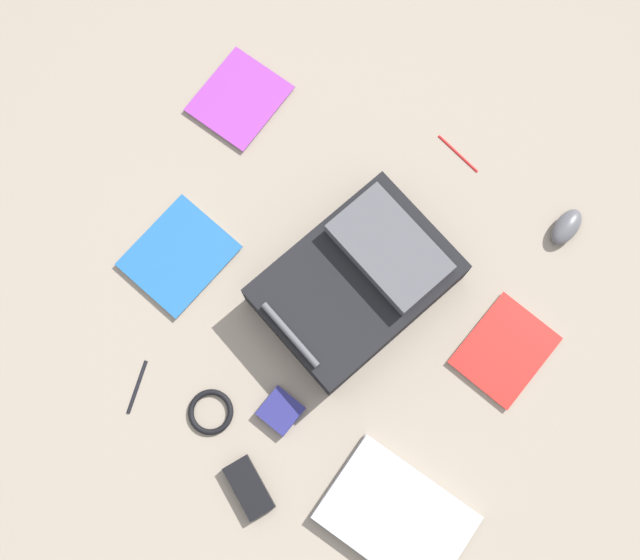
{
  "coord_description": "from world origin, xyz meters",
  "views": [
    {
      "loc": [
        -0.18,
        0.31,
        1.92
      ],
      "look_at": [
        0.05,
        -0.04,
        0.02
      ],
      "focal_mm": 43.49,
      "sensor_mm": 36.0,
      "label": 1
    }
  ],
  "objects_px": {
    "book_red": "(505,350)",
    "pen_blue": "(458,153)",
    "laptop": "(396,517)",
    "cable_coil": "(211,412)",
    "book_blue": "(179,256)",
    "earbud_pouch": "(281,411)",
    "computer_mouse": "(566,227)",
    "book_manual": "(240,99)",
    "power_brick": "(249,488)",
    "backpack": "(359,280)",
    "pen_black": "(137,387)"
  },
  "relations": [
    {
      "from": "laptop",
      "to": "cable_coil",
      "type": "relative_size",
      "value": 3.11
    },
    {
      "from": "book_manual",
      "to": "pen_blue",
      "type": "bearing_deg",
      "value": -161.94
    },
    {
      "from": "computer_mouse",
      "to": "cable_coil",
      "type": "xyz_separation_m",
      "value": [
        0.5,
        0.88,
        -0.01
      ]
    },
    {
      "from": "power_brick",
      "to": "earbud_pouch",
      "type": "distance_m",
      "value": 0.19
    },
    {
      "from": "backpack",
      "to": "book_blue",
      "type": "bearing_deg",
      "value": 23.29
    },
    {
      "from": "book_blue",
      "to": "earbud_pouch",
      "type": "xyz_separation_m",
      "value": [
        -0.43,
        0.18,
        0.01
      ]
    },
    {
      "from": "computer_mouse",
      "to": "book_blue",
      "type": "bearing_deg",
      "value": 41.76
    },
    {
      "from": "book_manual",
      "to": "computer_mouse",
      "type": "bearing_deg",
      "value": -170.22
    },
    {
      "from": "book_blue",
      "to": "pen_blue",
      "type": "height_order",
      "value": "book_blue"
    },
    {
      "from": "cable_coil",
      "to": "power_brick",
      "type": "height_order",
      "value": "power_brick"
    },
    {
      "from": "book_red",
      "to": "pen_blue",
      "type": "distance_m",
      "value": 0.53
    },
    {
      "from": "book_manual",
      "to": "pen_black",
      "type": "distance_m",
      "value": 0.8
    },
    {
      "from": "backpack",
      "to": "power_brick",
      "type": "distance_m",
      "value": 0.56
    },
    {
      "from": "power_brick",
      "to": "pen_black",
      "type": "xyz_separation_m",
      "value": [
        0.37,
        -0.05,
        -0.01
      ]
    },
    {
      "from": "book_manual",
      "to": "pen_blue",
      "type": "relative_size",
      "value": 1.71
    },
    {
      "from": "laptop",
      "to": "computer_mouse",
      "type": "distance_m",
      "value": 0.84
    },
    {
      "from": "book_blue",
      "to": "pen_blue",
      "type": "distance_m",
      "value": 0.77
    },
    {
      "from": "book_red",
      "to": "power_brick",
      "type": "bearing_deg",
      "value": 60.56
    },
    {
      "from": "book_blue",
      "to": "pen_blue",
      "type": "bearing_deg",
      "value": -125.95
    },
    {
      "from": "computer_mouse",
      "to": "power_brick",
      "type": "relative_size",
      "value": 0.78
    },
    {
      "from": "laptop",
      "to": "earbud_pouch",
      "type": "distance_m",
      "value": 0.37
    },
    {
      "from": "book_red",
      "to": "cable_coil",
      "type": "bearing_deg",
      "value": 44.64
    },
    {
      "from": "laptop",
      "to": "computer_mouse",
      "type": "xyz_separation_m",
      "value": [
        0.01,
        -0.84,
        0.01
      ]
    },
    {
      "from": "backpack",
      "to": "book_red",
      "type": "xyz_separation_m",
      "value": [
        -0.39,
        -0.06,
        -0.06
      ]
    },
    {
      "from": "book_red",
      "to": "pen_blue",
      "type": "height_order",
      "value": "book_red"
    },
    {
      "from": "book_manual",
      "to": "book_red",
      "type": "relative_size",
      "value": 0.95
    },
    {
      "from": "cable_coil",
      "to": "pen_black",
      "type": "distance_m",
      "value": 0.19
    },
    {
      "from": "cable_coil",
      "to": "pen_blue",
      "type": "relative_size",
      "value": 0.79
    },
    {
      "from": "book_manual",
      "to": "pen_black",
      "type": "bearing_deg",
      "value": 105.72
    },
    {
      "from": "computer_mouse",
      "to": "pen_blue",
      "type": "distance_m",
      "value": 0.34
    },
    {
      "from": "backpack",
      "to": "earbud_pouch",
      "type": "distance_m",
      "value": 0.37
    },
    {
      "from": "laptop",
      "to": "pen_blue",
      "type": "xyz_separation_m",
      "value": [
        0.34,
        -0.87,
        -0.01
      ]
    },
    {
      "from": "book_manual",
      "to": "power_brick",
      "type": "relative_size",
      "value": 1.72
    },
    {
      "from": "computer_mouse",
      "to": "power_brick",
      "type": "bearing_deg",
      "value": 76.43
    },
    {
      "from": "power_brick",
      "to": "cable_coil",
      "type": "bearing_deg",
      "value": -28.49
    },
    {
      "from": "computer_mouse",
      "to": "earbud_pouch",
      "type": "distance_m",
      "value": 0.86
    },
    {
      "from": "laptop",
      "to": "cable_coil",
      "type": "bearing_deg",
      "value": 4.11
    },
    {
      "from": "laptop",
      "to": "computer_mouse",
      "type": "bearing_deg",
      "value": -89.37
    },
    {
      "from": "computer_mouse",
      "to": "pen_black",
      "type": "relative_size",
      "value": 0.81
    },
    {
      "from": "cable_coil",
      "to": "pen_black",
      "type": "xyz_separation_m",
      "value": [
        0.19,
        0.05,
        -0.0
      ]
    },
    {
      "from": "backpack",
      "to": "book_red",
      "type": "height_order",
      "value": "backpack"
    },
    {
      "from": "backpack",
      "to": "book_manual",
      "type": "bearing_deg",
      "value": -25.77
    },
    {
      "from": "laptop",
      "to": "earbud_pouch",
      "type": "bearing_deg",
      "value": -8.97
    },
    {
      "from": "pen_blue",
      "to": "laptop",
      "type": "bearing_deg",
      "value": 111.59
    },
    {
      "from": "book_manual",
      "to": "cable_coil",
      "type": "xyz_separation_m",
      "value": [
        -0.4,
        0.72,
        0.0
      ]
    },
    {
      "from": "book_red",
      "to": "power_brick",
      "type": "relative_size",
      "value": 1.8
    },
    {
      "from": "book_red",
      "to": "pen_black",
      "type": "xyz_separation_m",
      "value": [
        0.71,
        0.57,
        -0.0
      ]
    },
    {
      "from": "pen_blue",
      "to": "book_manual",
      "type": "bearing_deg",
      "value": 18.06
    },
    {
      "from": "cable_coil",
      "to": "pen_blue",
      "type": "bearing_deg",
      "value": -100.27
    },
    {
      "from": "pen_black",
      "to": "laptop",
      "type": "bearing_deg",
      "value": -173.05
    }
  ]
}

